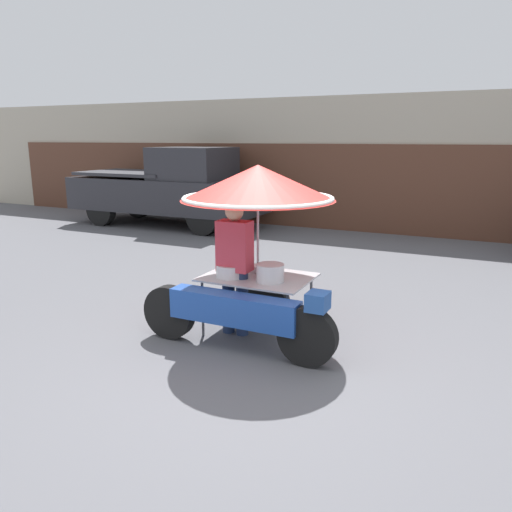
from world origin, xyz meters
TOP-DOWN VIEW (x-y plane):
  - ground_plane at (0.00, 0.00)m, footprint 36.00×36.00m
  - shopfront_building at (0.00, 8.75)m, footprint 28.00×2.06m
  - vendor_motorcycle_cart at (-0.32, 0.75)m, footprint 2.26×1.72m
  - vendor_person at (-0.54, 0.67)m, footprint 0.38×0.22m
  - pickup_truck at (-5.44, 6.45)m, footprint 5.15×1.79m

SIDE VIEW (x-z plane):
  - ground_plane at x=0.00m, z-range 0.00..0.00m
  - vendor_person at x=-0.54m, z-range 0.09..1.62m
  - pickup_truck at x=-5.44m, z-range -0.03..1.97m
  - vendor_motorcycle_cart at x=-0.32m, z-range 0.50..2.44m
  - shopfront_building at x=0.00m, z-range -0.01..3.20m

